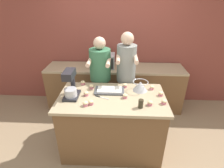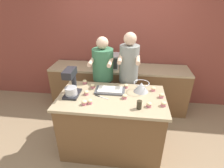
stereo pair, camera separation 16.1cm
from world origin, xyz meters
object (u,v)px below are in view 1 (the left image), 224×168
at_px(baking_tray, 109,90).
at_px(cupcake_9, 150,103).
at_px(knife, 101,97).
at_px(person_left, 101,82).
at_px(mixing_bowl, 140,86).
at_px(cupcake_0, 86,94).
at_px(cupcake_2, 85,104).
at_px(cupcake_6, 83,83).
at_px(cupcake_8, 91,102).
at_px(microwave_oven, 103,61).
at_px(cupcake_5, 164,102).
at_px(cupcake_3, 92,87).
at_px(cupcake_1, 125,85).
at_px(person_right, 126,80).
at_px(stand_mixer, 71,85).
at_px(drinking_glass, 141,104).
at_px(cupcake_4, 125,96).
at_px(cupcake_7, 161,94).
at_px(cupcake_10, 152,87).

bearing_deg(baking_tray, cupcake_9, -31.67).
relative_size(baking_tray, knife, 2.08).
height_order(person_left, mixing_bowl, person_left).
distance_m(knife, cupcake_0, 0.22).
bearing_deg(person_left, cupcake_0, -102.88).
height_order(baking_tray, cupcake_2, cupcake_2).
bearing_deg(cupcake_0, cupcake_6, 108.67).
bearing_deg(cupcake_8, cupcake_6, 111.24).
bearing_deg(person_left, microwave_oven, 91.83).
xyz_separation_m(mixing_bowl, cupcake_2, (-0.75, -0.45, -0.05)).
bearing_deg(person_left, cupcake_5, -39.86).
distance_m(cupcake_2, cupcake_3, 0.47).
relative_size(microwave_oven, cupcake_1, 7.12).
height_order(person_right, microwave_oven, person_right).
bearing_deg(cupcake_5, stand_mixer, 174.19).
distance_m(person_left, cupcake_8, 0.84).
bearing_deg(cupcake_2, cupcake_1, 45.84).
xyz_separation_m(cupcake_2, cupcake_6, (-0.15, 0.60, 0.00)).
bearing_deg(cupcake_0, knife, -9.98).
bearing_deg(cupcake_6, stand_mixer, -102.51).
distance_m(stand_mixer, drinking_glass, 0.98).
xyz_separation_m(stand_mixer, cupcake_1, (0.76, 0.31, -0.14)).
height_order(person_left, cupcake_2, person_left).
bearing_deg(cupcake_4, drinking_glass, -48.52).
bearing_deg(cupcake_7, mixing_bowl, 152.95).
distance_m(stand_mixer, microwave_oven, 1.26).
relative_size(microwave_oven, cupcake_9, 7.12).
distance_m(cupcake_4, cupcake_6, 0.77).
relative_size(baking_tray, cupcake_10, 6.44).
xyz_separation_m(microwave_oven, cupcake_0, (-0.12, -1.18, -0.08)).
xyz_separation_m(drinking_glass, cupcake_6, (-0.86, 0.60, -0.02)).
height_order(knife, cupcake_4, cupcake_4).
relative_size(knife, cupcake_9, 3.09).
height_order(person_left, cupcake_1, person_left).
relative_size(cupcake_4, cupcake_7, 1.00).
xyz_separation_m(cupcake_3, cupcake_4, (0.51, -0.25, 0.00)).
distance_m(cupcake_0, cupcake_4, 0.55).
bearing_deg(person_left, baking_tray, -68.53).
distance_m(microwave_oven, cupcake_1, 1.01).
bearing_deg(cupcake_8, drinking_glass, -3.32).
relative_size(mixing_bowl, cupcake_1, 3.38).
xyz_separation_m(person_left, cupcake_0, (-0.14, -0.61, 0.12)).
bearing_deg(person_right, cupcake_0, -133.47).
height_order(person_left, microwave_oven, person_left).
relative_size(drinking_glass, cupcake_1, 1.68).
bearing_deg(cupcake_9, cupcake_0, 167.13).
height_order(cupcake_3, cupcake_8, same).
relative_size(person_right, mixing_bowl, 7.58).
xyz_separation_m(person_left, drinking_glass, (0.61, -0.87, 0.14)).
xyz_separation_m(person_right, drinking_glass, (0.17, -0.87, 0.09)).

